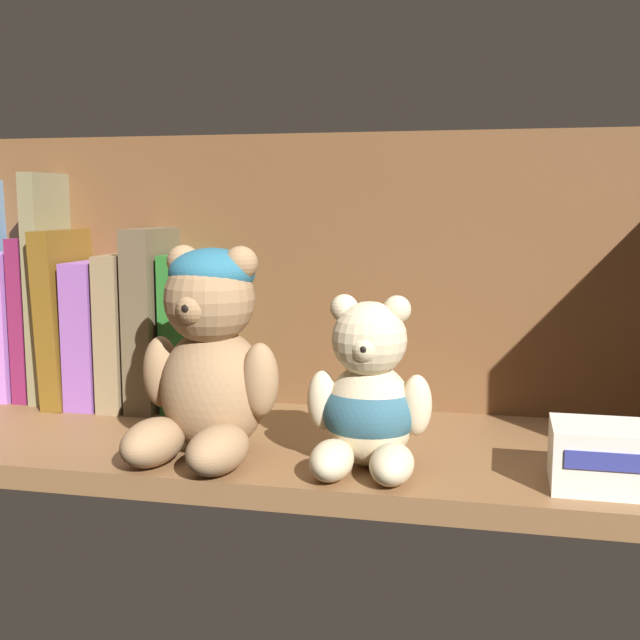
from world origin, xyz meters
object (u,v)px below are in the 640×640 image
object	(u,v)px
book_6	(133,328)
teddy_bear_smaller	(369,401)
teddy_bear_larger	(209,357)
small_product_box	(624,458)
book_2	(39,317)
book_4	(77,314)
book_1	(17,324)
book_5	(105,330)
book_7	(161,316)
book_8	(193,329)
book_3	(56,287)

from	to	relation	value
book_6	teddy_bear_smaller	world-z (taller)	book_6
teddy_bear_larger	small_product_box	xyz separation A→B (cm)	(32.98, -1.41, -5.99)
teddy_bear_smaller	small_product_box	xyz separation A→B (cm)	(19.34, -0.91, -3.09)
book_2	book_4	xyz separation A→B (cm)	(4.65, 0.00, 0.45)
book_1	small_product_box	xyz separation A→B (cm)	(61.50, -17.55, -5.53)
book_2	teddy_bear_larger	size ratio (longest dim) A/B	0.99
book_5	teddy_bear_larger	world-z (taller)	teddy_bear_larger
book_5	small_product_box	world-z (taller)	book_5
teddy_bear_larger	book_6	bearing A→B (deg)	132.01
book_2	book_7	world-z (taller)	book_7
book_5	book_6	world-z (taller)	book_6
book_1	book_8	size ratio (longest dim) A/B	0.99
book_5	teddy_bear_larger	bearing A→B (deg)	-42.06
book_4	small_product_box	size ratio (longest dim) A/B	1.74
book_2	book_4	size ratio (longest dim) A/B	0.95
book_1	teddy_bear_larger	distance (cm)	32.77
book_7	book_8	size ratio (longest dim) A/B	1.16
book_1	book_6	size ratio (longest dim) A/B	0.99
book_7	small_product_box	size ratio (longest dim) A/B	1.77
book_1	book_7	size ratio (longest dim) A/B	0.85
book_6	teddy_bear_larger	xyz separation A→B (cm)	(14.54, -16.14, 0.41)
book_4	teddy_bear_larger	distance (cm)	26.55
book_1	book_6	bearing A→B (deg)	0.00
book_2	teddy_bear_smaller	bearing A→B (deg)	-22.91
book_5	book_4	bearing A→B (deg)	180.00
book_4	teddy_bear_smaller	size ratio (longest dim) A/B	1.32
book_4	book_6	world-z (taller)	book_4
book_6	book_7	xyz separation A→B (cm)	(3.23, 0.00, 1.34)
book_2	small_product_box	bearing A→B (deg)	-16.64
book_7	book_8	distance (cm)	3.80
book_8	book_2	bearing A→B (deg)	180.00
book_6	small_product_box	xyz separation A→B (cm)	(47.52, -17.55, -5.58)
teddy_bear_larger	teddy_bear_smaller	xyz separation A→B (cm)	(13.64, -0.50, -2.90)
book_2	book_7	distance (cm)	14.42
book_8	teddy_bear_smaller	bearing A→B (deg)	-37.90
book_4	small_product_box	distance (cm)	57.23
book_3	teddy_bear_larger	size ratio (longest dim) A/B	1.37
book_1	book_5	size ratio (longest dim) A/B	1.05
book_4	book_5	xyz separation A→B (cm)	(3.18, 0.00, -1.62)
teddy_bear_smaller	book_7	bearing A→B (deg)	146.30
book_2	book_8	distance (cm)	18.00
book_4	book_6	size ratio (longest dim) A/B	1.15
book_1	teddy_bear_larger	bearing A→B (deg)	-29.51
book_4	teddy_bear_smaller	world-z (taller)	book_4
book_2	book_8	world-z (taller)	book_2
book_1	book_6	world-z (taller)	same
book_5	book_8	xyz separation A→B (cm)	(10.15, 0.00, 0.44)
book_4	teddy_bear_larger	world-z (taller)	book_4
book_1	book_4	bearing A→B (deg)	0.00
book_7	teddy_bear_smaller	world-z (taller)	book_7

